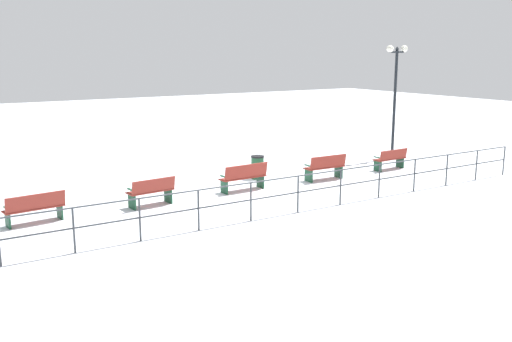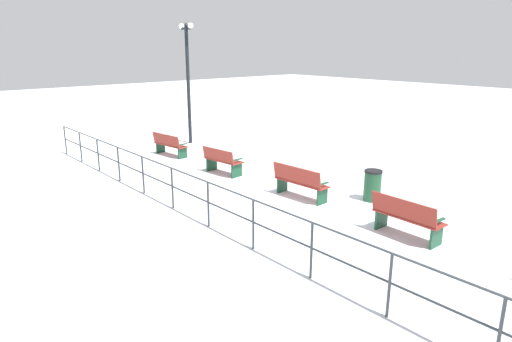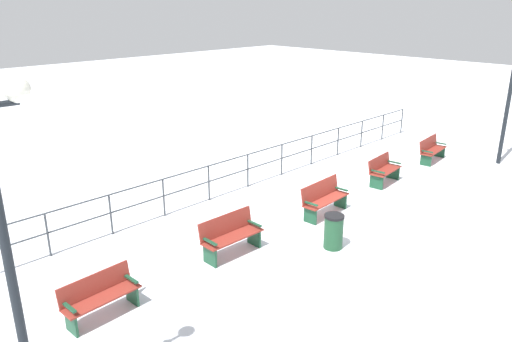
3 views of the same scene
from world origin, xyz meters
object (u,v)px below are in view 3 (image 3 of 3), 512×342
(bench_fourth, at_px, (383,170))
(bench_fifth, at_px, (432,149))
(bench_third, at_px, (324,198))
(bench_second, at_px, (230,235))
(lamppost_middle, at_px, (512,80))
(bench_nearest, at_px, (100,296))
(trash_bin, at_px, (334,231))

(bench_fourth, distance_m, bench_fifth, 3.42)
(bench_third, bearing_deg, bench_second, -95.22)
(lamppost_middle, bearing_deg, bench_nearest, -96.90)
(bench_nearest, relative_size, bench_fourth, 1.02)
(bench_second, distance_m, bench_fifth, 10.25)
(bench_nearest, relative_size, trash_bin, 1.74)
(bench_second, xyz_separation_m, bench_fourth, (-0.00, 6.83, -0.03))
(bench_fifth, bearing_deg, bench_nearest, -95.57)
(bench_second, height_order, bench_fourth, bench_second)
(bench_nearest, bearing_deg, lamppost_middle, 80.75)
(bench_nearest, height_order, bench_second, bench_second)
(bench_third, height_order, bench_fifth, bench_third)
(trash_bin, bearing_deg, bench_nearest, -105.17)
(bench_third, bearing_deg, bench_fourth, 89.94)
(lamppost_middle, distance_m, trash_bin, 10.15)
(lamppost_middle, relative_size, trash_bin, 5.82)
(bench_second, distance_m, bench_third, 3.42)
(bench_fifth, relative_size, lamppost_middle, 0.33)
(bench_fourth, distance_m, lamppost_middle, 5.92)
(bench_fourth, height_order, bench_fifth, bench_fourth)
(trash_bin, bearing_deg, bench_fourth, 107.80)
(bench_fourth, xyz_separation_m, trash_bin, (1.56, -4.85, -0.03))
(bench_fourth, relative_size, trash_bin, 1.70)
(bench_fourth, bearing_deg, trash_bin, -77.75)
(bench_nearest, bearing_deg, bench_fourth, 88.16)
(bench_fourth, bearing_deg, bench_second, -95.53)
(bench_second, distance_m, bench_fourth, 6.83)
(bench_second, xyz_separation_m, lamppost_middle, (1.93, 11.77, 2.60))
(bench_second, xyz_separation_m, trash_bin, (1.55, 1.98, -0.06))
(bench_fifth, xyz_separation_m, trash_bin, (1.56, -8.26, -0.02))
(bench_second, distance_m, trash_bin, 2.52)
(bench_fourth, bearing_deg, bench_nearest, -95.04)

